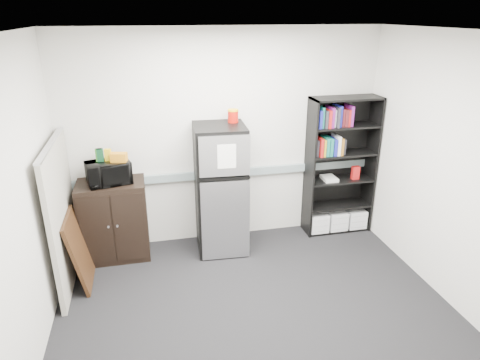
% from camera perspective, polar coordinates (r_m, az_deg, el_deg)
% --- Properties ---
extents(floor, '(4.00, 4.00, 0.00)m').
position_cam_1_polar(floor, '(4.50, 2.50, -17.69)').
color(floor, black).
rests_on(floor, ground).
extents(wall_back, '(4.00, 0.02, 2.70)m').
position_cam_1_polar(wall_back, '(5.40, -2.12, 5.47)').
color(wall_back, silver).
rests_on(wall_back, floor).
extents(wall_right, '(0.02, 3.50, 2.70)m').
position_cam_1_polar(wall_right, '(4.71, 26.99, 0.61)').
color(wall_right, silver).
rests_on(wall_right, floor).
extents(wall_left, '(0.02, 3.50, 2.70)m').
position_cam_1_polar(wall_left, '(3.82, -27.57, -4.13)').
color(wall_left, silver).
rests_on(wall_left, floor).
extents(ceiling, '(4.00, 3.50, 0.02)m').
position_cam_1_polar(ceiling, '(3.49, 3.26, 19.12)').
color(ceiling, white).
rests_on(ceiling, wall_back).
extents(electrical_raceway, '(3.92, 0.05, 0.10)m').
position_cam_1_polar(electrical_raceway, '(5.52, -2.00, 0.90)').
color(electrical_raceway, gray).
rests_on(electrical_raceway, wall_back).
extents(wall_note, '(0.14, 0.00, 0.10)m').
position_cam_1_polar(wall_note, '(5.29, -5.89, 7.28)').
color(wall_note, white).
rests_on(wall_note, wall_back).
extents(bookshelf, '(0.90, 0.34, 1.85)m').
position_cam_1_polar(bookshelf, '(5.84, 13.20, 1.64)').
color(bookshelf, black).
rests_on(bookshelf, floor).
extents(cubicle_partition, '(0.06, 1.30, 1.62)m').
position_cam_1_polar(cubicle_partition, '(4.97, -22.60, -4.38)').
color(cubicle_partition, gray).
rests_on(cubicle_partition, floor).
extents(cabinet, '(0.78, 0.52, 0.98)m').
position_cam_1_polar(cabinet, '(5.42, -16.40, -5.18)').
color(cabinet, black).
rests_on(cabinet, floor).
extents(microwave, '(0.55, 0.44, 0.27)m').
position_cam_1_polar(microwave, '(5.16, -17.13, 0.94)').
color(microwave, black).
rests_on(microwave, cabinet).
extents(snack_box_a, '(0.07, 0.05, 0.15)m').
position_cam_1_polar(snack_box_a, '(5.14, -18.31, 3.17)').
color(snack_box_a, '#1E5217').
rests_on(snack_box_a, microwave).
extents(snack_box_b, '(0.07, 0.05, 0.15)m').
position_cam_1_polar(snack_box_b, '(5.13, -18.13, 3.18)').
color(snack_box_b, '#0B321B').
rests_on(snack_box_b, microwave).
extents(snack_box_c, '(0.08, 0.06, 0.14)m').
position_cam_1_polar(snack_box_c, '(5.13, -17.19, 3.21)').
color(snack_box_c, gold).
rests_on(snack_box_c, microwave).
extents(snack_bag, '(0.20, 0.14, 0.10)m').
position_cam_1_polar(snack_bag, '(5.08, -15.85, 2.94)').
color(snack_bag, '#C67A13').
rests_on(snack_bag, microwave).
extents(refrigerator, '(0.64, 0.66, 1.61)m').
position_cam_1_polar(refrigerator, '(5.26, -2.59, -1.29)').
color(refrigerator, black).
rests_on(refrigerator, floor).
extents(coffee_can, '(0.13, 0.13, 0.17)m').
position_cam_1_polar(coffee_can, '(5.14, -0.94, 8.67)').
color(coffee_can, '#AD1108').
rests_on(coffee_can, refrigerator).
extents(framed_poster, '(0.20, 0.65, 0.82)m').
position_cam_1_polar(framed_poster, '(5.06, -20.59, -8.67)').
color(framed_poster, black).
rests_on(framed_poster, floor).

